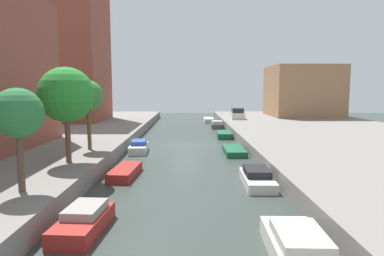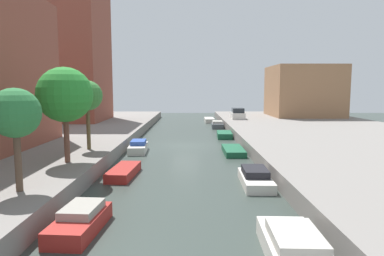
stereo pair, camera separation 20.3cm
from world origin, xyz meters
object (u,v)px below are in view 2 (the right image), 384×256
at_px(moored_boat_right_2, 233,151).
at_px(moored_boat_right_1, 255,178).
at_px(apartment_tower_far, 65,52).
at_px(street_tree_1, 65,95).
at_px(moored_boat_left_1, 124,172).
at_px(moored_boat_right_5, 209,120).
at_px(moored_boat_left_2, 138,147).
at_px(low_block_right, 303,91).
at_px(street_tree_2, 87,96).
at_px(moored_boat_left_0, 80,221).
at_px(parked_car, 238,114).
at_px(moored_boat_right_4, 217,125).
at_px(street_tree_0, 15,114).
at_px(moored_boat_right_0, 295,248).
at_px(moored_boat_right_3, 224,135).

bearing_deg(moored_boat_right_2, moored_boat_right_1, -89.57).
xyz_separation_m(apartment_tower_far, street_tree_1, (9.27, -26.07, -5.11)).
xyz_separation_m(moored_boat_left_1, moored_boat_right_1, (7.62, -1.87, 0.10)).
bearing_deg(moored_boat_left_1, moored_boat_right_5, 77.98).
bearing_deg(moored_boat_left_2, apartment_tower_far, 124.49).
xyz_separation_m(low_block_right, moored_boat_left_1, (-21.59, -32.78, -4.58)).
distance_m(street_tree_2, moored_boat_left_0, 12.83).
distance_m(parked_car, moored_boat_right_4, 4.39).
relative_size(street_tree_0, moored_boat_left_0, 1.27).
bearing_deg(street_tree_1, moored_boat_left_1, 10.66).
bearing_deg(moored_boat_right_2, moored_boat_right_0, -91.07).
bearing_deg(street_tree_2, moored_boat_left_1, -49.34).
distance_m(street_tree_1, street_tree_2, 4.26).
xyz_separation_m(street_tree_0, moored_boat_left_1, (3.15, 6.23, -3.97)).
bearing_deg(moored_boat_right_5, street_tree_2, -109.09).
bearing_deg(moored_boat_right_4, moored_boat_left_2, -114.91).
bearing_deg(moored_boat_right_5, moored_boat_right_2, -88.90).
bearing_deg(street_tree_0, street_tree_1, 90.00).
xyz_separation_m(moored_boat_right_0, moored_boat_right_5, (-0.17, 43.40, -0.10)).
xyz_separation_m(apartment_tower_far, moored_boat_right_2, (19.97, -18.31, -9.78)).
xyz_separation_m(moored_boat_left_0, moored_boat_right_2, (7.61, 15.18, -0.16)).
bearing_deg(moored_boat_right_0, moored_boat_right_1, 87.31).
xyz_separation_m(street_tree_1, moored_boat_left_2, (2.83, 8.47, -4.50)).
bearing_deg(moored_boat_left_2, moored_boat_right_4, 65.09).
bearing_deg(low_block_right, street_tree_2, -130.35).
relative_size(parked_car, moored_boat_left_0, 1.22).
bearing_deg(street_tree_2, low_block_right, 49.65).
bearing_deg(moored_boat_right_0, moored_boat_right_5, 90.23).
height_order(moored_boat_left_1, moored_boat_right_0, moored_boat_right_0).
relative_size(moored_boat_right_0, moored_boat_right_4, 1.36).
height_order(moored_boat_left_1, moored_boat_right_3, moored_boat_right_3).
bearing_deg(moored_boat_left_2, moored_boat_right_3, 46.07).
relative_size(low_block_right, street_tree_1, 1.82).
distance_m(moored_boat_right_0, moored_boat_right_4, 35.36).
relative_size(street_tree_0, moored_boat_right_1, 1.11).
bearing_deg(moored_boat_right_1, moored_boat_right_5, 90.93).
bearing_deg(moored_boat_right_2, moored_boat_left_0, -116.63).
height_order(moored_boat_right_0, moored_boat_right_2, moored_boat_right_0).
bearing_deg(moored_boat_right_4, moored_boat_right_1, -90.13).
bearing_deg(street_tree_1, apartment_tower_far, 109.56).
height_order(street_tree_2, moored_boat_right_2, street_tree_2).
height_order(moored_boat_left_1, moored_boat_left_2, moored_boat_left_2).
xyz_separation_m(moored_boat_right_0, moored_boat_right_1, (0.39, 8.38, -0.04)).
relative_size(street_tree_0, moored_boat_right_0, 1.05).
relative_size(street_tree_1, moored_boat_left_0, 1.62).
distance_m(moored_boat_left_1, moored_boat_right_5, 33.89).
bearing_deg(moored_boat_left_1, street_tree_2, 130.66).
bearing_deg(moored_boat_right_3, street_tree_2, -130.89).
height_order(street_tree_1, moored_boat_right_3, street_tree_1).
xyz_separation_m(parked_car, moored_boat_left_2, (-11.08, -20.11, -1.23)).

